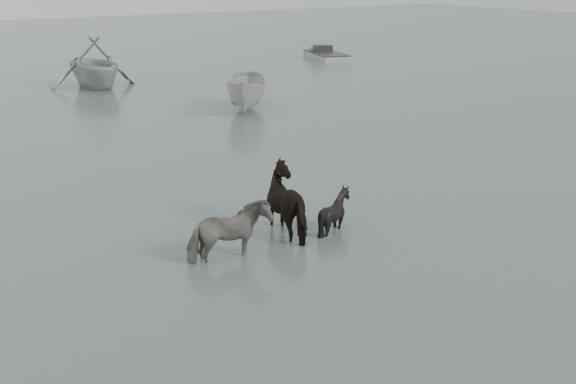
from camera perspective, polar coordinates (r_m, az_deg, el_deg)
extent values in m
plane|color=#4C5B57|center=(14.41, 7.91, -4.46)|extent=(140.00, 140.00, 0.00)
imported|color=black|center=(13.59, -4.70, -2.66)|extent=(1.64, 0.83, 1.35)
imported|color=black|center=(15.01, 0.51, -0.12)|extent=(1.77, 1.92, 1.61)
imported|color=black|center=(15.16, 3.70, -0.97)|extent=(1.23, 1.16, 1.11)
imported|color=#ACAEAC|center=(34.53, -15.09, 10.00)|extent=(4.08, 4.71, 2.46)
imported|color=#B1B2AD|center=(28.17, -3.23, 8.03)|extent=(3.45, 4.00, 1.50)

